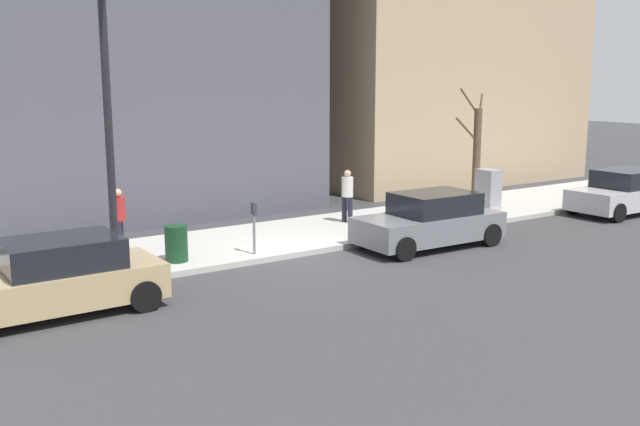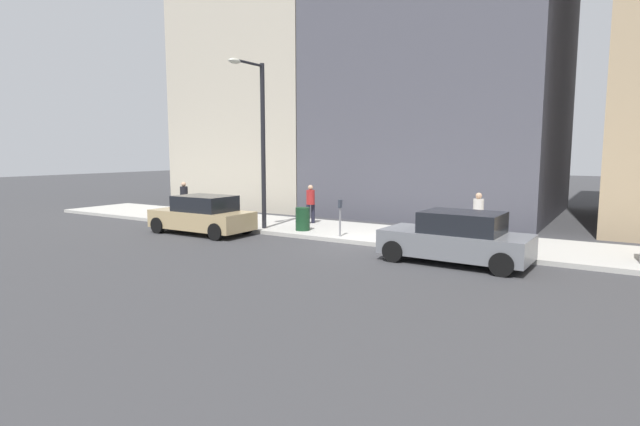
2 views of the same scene
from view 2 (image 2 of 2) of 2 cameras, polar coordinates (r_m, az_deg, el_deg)
name	(u,v)px [view 2 (image 2 of 2)]	position (r m, az deg, el deg)	size (l,w,h in m)	color
ground_plane	(366,246)	(17.32, 5.22, -3.75)	(120.00, 120.00, 0.00)	#38383A
sidewalk	(389,235)	(19.09, 7.93, -2.56)	(4.00, 36.00, 0.15)	#B2AFA8
parked_car_grey	(457,238)	(14.99, 15.35, -2.82)	(2.04, 4.25, 1.52)	slate
parked_car_tan	(203,215)	(20.20, -13.28, -0.26)	(1.95, 4.21, 1.52)	tan
parking_meter	(340,214)	(18.16, 2.31, -0.11)	(0.14, 0.10, 1.35)	slate
streetlamp	(259,131)	(19.92, -7.02, 9.23)	(1.97, 0.32, 6.50)	black
trash_bin	(303,219)	(19.60, -1.99, -0.69)	(0.56, 0.56, 0.90)	#14381E
pedestrian_near_meter	(478,213)	(18.32, 17.62, -0.03)	(0.39, 0.36, 1.66)	#1E1E2D
pedestrian_midblock	(311,202)	(21.49, -1.09, 1.30)	(0.37, 0.36, 1.66)	#1E1E2D
pedestrian_far_corner	(184,197)	(24.48, -15.27, 1.76)	(0.40, 0.36, 1.66)	#1E1E2D
office_tower_right	(276,41)	(32.33, -5.03, 19.04)	(9.22, 9.22, 19.94)	#BCB29E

